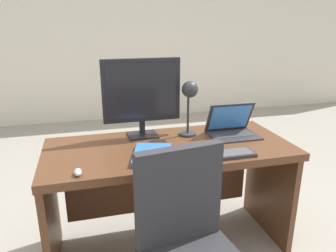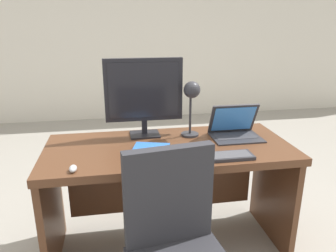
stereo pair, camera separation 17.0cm
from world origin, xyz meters
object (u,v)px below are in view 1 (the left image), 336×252
object	(u,v)px
desk	(168,172)
monitor	(142,93)
mouse	(78,172)
desk_lamp	(190,97)
laptop	(231,125)
keyboard	(220,155)
book	(152,155)

from	to	relation	value
desk	monitor	distance (m)	0.55
desk	mouse	size ratio (longest dim) A/B	21.58
mouse	desk_lamp	xyz separation A→B (m)	(0.73, 0.41, 0.26)
desk_lamp	laptop	bearing A→B (deg)	-7.82
desk	keyboard	size ratio (longest dim) A/B	3.71
monitor	book	xyz separation A→B (m)	(-0.01, -0.37, -0.29)
laptop	mouse	xyz separation A→B (m)	(-1.03, -0.37, -0.05)
laptop	desk	bearing A→B (deg)	-172.88
laptop	desk_lamp	world-z (taller)	desk_lamp
keyboard	desk_lamp	bearing A→B (deg)	99.32
keyboard	mouse	xyz separation A→B (m)	(-0.80, -0.03, 0.01)
desk_lamp	mouse	bearing A→B (deg)	-150.67
book	mouse	bearing A→B (deg)	-163.90
monitor	mouse	distance (m)	0.71
monitor	laptop	world-z (taller)	monitor
keyboard	mouse	world-z (taller)	mouse
laptop	desk_lamp	bearing A→B (deg)	172.18
mouse	book	world-z (taller)	book
mouse	laptop	bearing A→B (deg)	19.89
monitor	laptop	distance (m)	0.66
laptop	book	size ratio (longest dim) A/B	0.94
monitor	laptop	xyz separation A→B (m)	(0.60, -0.12, -0.23)
monitor	mouse	world-z (taller)	monitor
keyboard	book	distance (m)	0.39
laptop	keyboard	xyz separation A→B (m)	(-0.23, -0.34, -0.06)
desk	monitor	bearing A→B (deg)	125.98
keyboard	mouse	size ratio (longest dim) A/B	5.82
keyboard	desk_lamp	size ratio (longest dim) A/B	1.10
monitor	keyboard	xyz separation A→B (m)	(0.37, -0.47, -0.29)
desk_lamp	desk	bearing A→B (deg)	-150.57
monitor	keyboard	world-z (taller)	monitor
desk	monitor	xyz separation A→B (m)	(-0.13, 0.18, 0.51)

